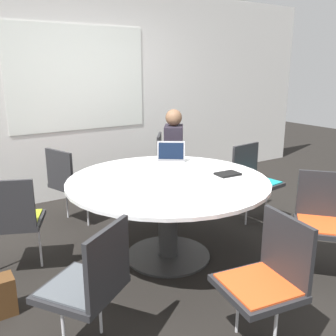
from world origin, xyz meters
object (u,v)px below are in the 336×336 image
chair_1 (70,180)px  laptop (171,158)px  chair_2 (13,216)px  chair_6 (253,176)px  person_0 (175,150)px  chair_3 (90,280)px  chair_4 (267,274)px  spiral_notebook (228,174)px  chair_0 (169,161)px  chair_5 (323,216)px

chair_1 → laptop: size_ratio=2.36×
chair_2 → chair_6: same height
chair_6 → person_0: bearing=-68.3°
chair_2 → person_0: size_ratio=0.71×
chair_3 → chair_6: same height
chair_4 → person_0: (0.95, 2.39, 0.19)m
chair_1 → chair_2: same height
chair_2 → chair_4: bearing=-34.8°
spiral_notebook → chair_3: bearing=-159.2°
chair_1 → chair_0: bearing=76.6°
chair_0 → chair_2: same height
chair_5 → spiral_notebook: (-0.40, 0.73, 0.25)m
person_0 → chair_6: bearing=64.4°
chair_2 → chair_5: (2.15, -1.38, 0.00)m
chair_1 → chair_6: 2.03m
chair_1 → person_0: bearing=66.2°
chair_1 → spiral_notebook: chair_1 is taller
chair_0 → chair_4: 2.83m
chair_3 → person_0: 2.65m
chair_2 → spiral_notebook: size_ratio=3.89×
chair_1 → laptop: (0.81, -0.76, 0.29)m
chair_2 → chair_1: bearing=69.1°
chair_5 → person_0: bearing=-38.9°
chair_6 → laptop: (-0.96, 0.23, 0.29)m
chair_4 → chair_6: 2.09m
chair_0 → laptop: laptop is taller
chair_0 → chair_6: same height
chair_3 → chair_5: (1.97, -0.14, 0.00)m
chair_6 → person_0: (-0.47, 0.87, 0.19)m
chair_0 → chair_3: size_ratio=1.00×
chair_0 → spiral_notebook: size_ratio=3.89×
chair_5 → person_0: person_0 is taller
chair_0 → chair_6: 1.19m
chair_6 → spiral_notebook: (-0.76, -0.41, 0.25)m
chair_4 → chair_5: size_ratio=1.00×
person_0 → chair_0: bearing=-161.0°
chair_3 → chair_5: same height
chair_1 → chair_4: size_ratio=1.00×
chair_1 → person_0: size_ratio=0.71×
chair_2 → chair_6: bearing=18.2°
chair_2 → laptop: size_ratio=2.36×
person_0 → spiral_notebook: 1.32m
chair_3 → laptop: bearing=8.1°
person_0 → spiral_notebook: bearing=23.2°
chair_1 → chair_2: bearing=-63.1°
chair_6 → laptop: 1.03m
chair_4 → person_0: 2.58m
chair_1 → laptop: 1.15m
chair_2 → spiral_notebook: (1.74, -0.65, 0.25)m
chair_5 → spiral_notebook: 0.87m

